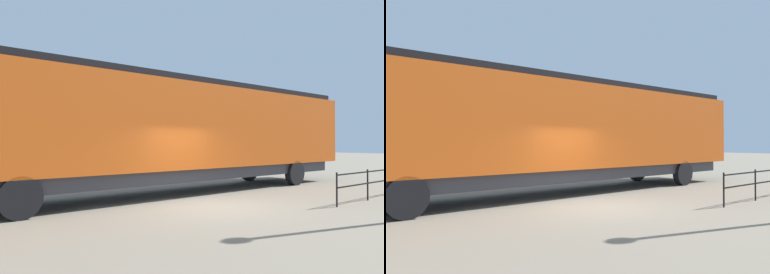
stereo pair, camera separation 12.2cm
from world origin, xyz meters
TOP-DOWN VIEW (x-y plane):
  - ground_plane at (0.00, 0.00)m, footprint 120.00×120.00m
  - locomotive at (-3.04, 1.53)m, footprint 3.03×18.45m

SIDE VIEW (x-z plane):
  - ground_plane at x=0.00m, z-range 0.00..0.00m
  - locomotive at x=-3.04m, z-range 0.25..4.56m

